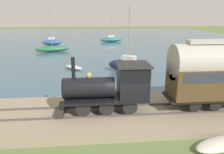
{
  "coord_description": "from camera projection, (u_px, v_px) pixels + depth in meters",
  "views": [
    {
      "loc": [
        -12.23,
        1.98,
        6.41
      ],
      "look_at": [
        4.1,
        0.5,
        1.62
      ],
      "focal_mm": 35.0,
      "sensor_mm": 36.0,
      "label": 1
    }
  ],
  "objects": [
    {
      "name": "sailboat_blue",
      "position": [
        52.0,
        42.0,
        45.79
      ],
      "size": [
        1.86,
        4.1,
        7.48
      ],
      "rotation": [
        0.0,
        0.0,
        0.03
      ],
      "color": "#335199",
      "rests_on": "harbor_water"
    },
    {
      "name": "ground_plane",
      "position": [
        126.0,
        120.0,
        13.66
      ],
      "size": [
        200.0,
        200.0,
        0.0
      ],
      "primitive_type": "plane",
      "color": "#607542"
    },
    {
      "name": "sailboat_teal",
      "position": [
        111.0,
        39.0,
        50.96
      ],
      "size": [
        1.77,
        5.27,
        6.26
      ],
      "rotation": [
        0.0,
        0.0,
        0.05
      ],
      "color": "#1E707A",
      "rests_on": "harbor_water"
    },
    {
      "name": "rail_embankment",
      "position": [
        125.0,
        114.0,
        13.99
      ],
      "size": [
        5.83,
        56.0,
        0.54
      ],
      "color": "gray",
      "rests_on": "ground"
    },
    {
      "name": "harbor_water",
      "position": [
        100.0,
        40.0,
        55.36
      ],
      "size": [
        80.0,
        80.0,
        0.01
      ],
      "color": "#426075",
      "rests_on": "ground"
    },
    {
      "name": "rowboat_mid_harbor",
      "position": [
        183.0,
        74.0,
        23.19
      ],
      "size": [
        1.83,
        2.43,
        0.42
      ],
      "rotation": [
        0.0,
        0.0,
        0.46
      ],
      "color": "silver",
      "rests_on": "harbor_water"
    },
    {
      "name": "sailboat_green",
      "position": [
        53.0,
        49.0,
        37.72
      ],
      "size": [
        2.93,
        5.91,
        7.09
      ],
      "rotation": [
        0.0,
        0.0,
        0.25
      ],
      "color": "#236B42",
      "rests_on": "harbor_water"
    },
    {
      "name": "beached_dinghy",
      "position": [
        219.0,
        144.0,
        10.73
      ],
      "size": [
        1.88,
        3.0,
        0.44
      ],
      "color": "beige",
      "rests_on": "ground"
    },
    {
      "name": "sailboat_navy",
      "position": [
        129.0,
        65.0,
        24.46
      ],
      "size": [
        4.05,
        5.05,
        7.28
      ],
      "rotation": [
        0.0,
        0.0,
        -0.57
      ],
      "color": "#192347",
      "rests_on": "harbor_water"
    },
    {
      "name": "rowboat_far_out",
      "position": [
        74.0,
        67.0,
        25.84
      ],
      "size": [
        2.31,
        2.53,
        0.49
      ],
      "rotation": [
        0.0,
        0.0,
        -0.7
      ],
      "color": "beige",
      "rests_on": "harbor_water"
    },
    {
      "name": "rowboat_off_pier",
      "position": [
        177.0,
        81.0,
        20.59
      ],
      "size": [
        2.09,
        1.82,
        0.53
      ],
      "rotation": [
        0.0,
        0.0,
        0.97
      ],
      "color": "#B7B2A3",
      "rests_on": "harbor_water"
    },
    {
      "name": "steam_locomotive",
      "position": [
        112.0,
        86.0,
        13.37
      ],
      "size": [
        2.1,
        5.65,
        3.42
      ],
      "color": "black",
      "rests_on": "rail_embankment"
    }
  ]
}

